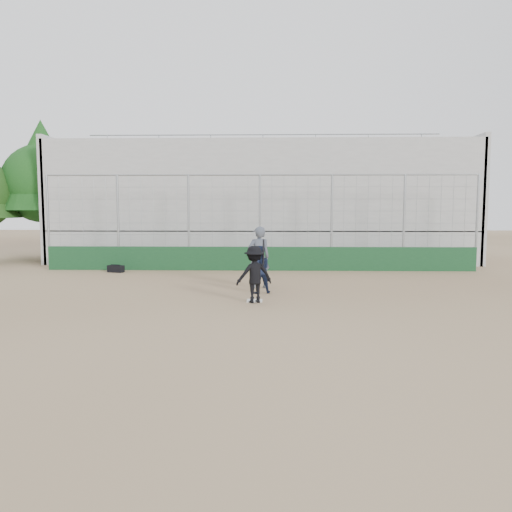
{
  "coord_description": "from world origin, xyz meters",
  "views": [
    {
      "loc": [
        0.44,
        -13.94,
        2.64
      ],
      "look_at": [
        0.0,
        1.4,
        1.15
      ],
      "focal_mm": 35.0,
      "sensor_mm": 36.0,
      "label": 1
    }
  ],
  "objects_px": {
    "batter_at_plate": "(254,274)",
    "equipment_bag": "(116,269)",
    "umpire": "(259,260)",
    "catcher_crouched": "(259,277)"
  },
  "relations": [
    {
      "from": "batter_at_plate",
      "to": "equipment_bag",
      "type": "distance_m",
      "value": 8.69
    },
    {
      "from": "umpire",
      "to": "catcher_crouched",
      "type": "bearing_deg",
      "value": 74.32
    },
    {
      "from": "batter_at_plate",
      "to": "catcher_crouched",
      "type": "xyz_separation_m",
      "value": [
        0.11,
        1.47,
        -0.29
      ]
    },
    {
      "from": "catcher_crouched",
      "to": "umpire",
      "type": "bearing_deg",
      "value": 92.3
    },
    {
      "from": "batter_at_plate",
      "to": "equipment_bag",
      "type": "relative_size",
      "value": 2.42
    },
    {
      "from": "batter_at_plate",
      "to": "equipment_bag",
      "type": "bearing_deg",
      "value": 132.81
    },
    {
      "from": "umpire",
      "to": "equipment_bag",
      "type": "relative_size",
      "value": 2.51
    },
    {
      "from": "equipment_bag",
      "to": "batter_at_plate",
      "type": "bearing_deg",
      "value": -47.19
    },
    {
      "from": "batter_at_plate",
      "to": "catcher_crouched",
      "type": "bearing_deg",
      "value": 85.77
    },
    {
      "from": "batter_at_plate",
      "to": "umpire",
      "type": "relative_size",
      "value": 0.96
    }
  ]
}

